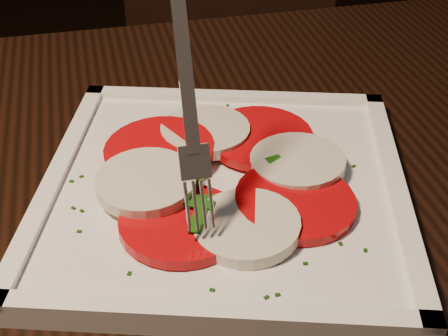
{
  "coord_description": "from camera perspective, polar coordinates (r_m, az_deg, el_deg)",
  "views": [
    {
      "loc": [
        0.04,
        -0.29,
        1.07
      ],
      "look_at": [
        0.08,
        0.12,
        0.78
      ],
      "focal_mm": 50.0,
      "sensor_mm": 36.0,
      "label": 1
    }
  ],
  "objects": [
    {
      "name": "table",
      "position": [
        0.57,
        -1.88,
        -12.36
      ],
      "size": [
        1.3,
        0.96,
        0.75
      ],
      "rotation": [
        0.0,
        0.0,
        0.14
      ],
      "color": "black",
      "rests_on": "ground"
    },
    {
      "name": "chair",
      "position": [
        1.23,
        -0.1,
        9.77
      ],
      "size": [
        0.5,
        0.5,
        0.93
      ],
      "rotation": [
        0.0,
        0.0,
        -0.21
      ],
      "color": "black",
      "rests_on": "ground"
    },
    {
      "name": "caprese_salad",
      "position": [
        0.51,
        -0.01,
        -0.59
      ],
      "size": [
        0.24,
        0.26,
        0.02
      ],
      "color": "red",
      "rests_on": "plate"
    },
    {
      "name": "fork",
      "position": [
        0.43,
        -3.65,
        7.92
      ],
      "size": [
        0.05,
        0.09,
        0.18
      ],
      "primitive_type": null,
      "rotation": [
        0.0,
        0.0,
        0.12
      ],
      "color": "white",
      "rests_on": "caprese_salad"
    },
    {
      "name": "plate",
      "position": [
        0.52,
        0.0,
        -2.03
      ],
      "size": [
        0.34,
        0.34,
        0.01
      ],
      "primitive_type": "cube",
      "rotation": [
        0.0,
        0.0,
        -0.16
      ],
      "color": "white",
      "rests_on": "table"
    }
  ]
}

